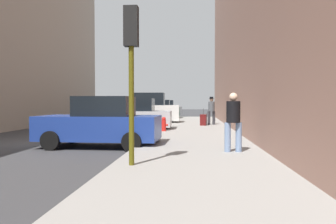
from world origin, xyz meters
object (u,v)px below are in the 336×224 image
Objects in this scene: parked_dark_green_sedan at (157,110)px; pedestrian_with_beanie at (211,109)px; parked_gray_coupe at (163,109)px; pedestrian_in_jeans at (233,119)px; fire_hydrant at (164,124)px; parked_blue_sedan at (101,123)px; rolling_suitcase at (203,120)px; parked_silver_sedan at (133,116)px; traffic_light at (131,51)px; parked_white_van at (148,110)px.

pedestrian_with_beanie is (4.42, -8.65, 0.29)m from parked_dark_green_sedan.
parked_gray_coupe is 2.38× the size of pedestrian_with_beanie.
fire_hydrant is at bearing 111.56° from pedestrian_in_jeans.
parked_blue_sedan is 1.01× the size of parked_gray_coupe.
parked_gray_coupe is at bearing 104.48° from rolling_suitcase.
parked_blue_sedan is 1.01× the size of parked_silver_sedan.
parked_gray_coupe is (-0.00, 17.81, 0.00)m from parked_silver_sedan.
parked_dark_green_sedan is 1.18× the size of traffic_light.
pedestrian_with_beanie reaches higher than fire_hydrant.
fire_hydrant is at bearing -84.65° from parked_gray_coupe.
fire_hydrant is 7.12m from pedestrian_in_jeans.
parked_silver_sedan is 9.18m from pedestrian_in_jeans.
pedestrian_with_beanie is at bearing -27.64° from parked_white_van.
parked_silver_sedan is 1.17× the size of traffic_light.
parked_blue_sedan is 12.06m from parked_white_van.
fire_hydrant is at bearing 69.59° from parked_blue_sedan.
rolling_suitcase is (-0.53, -0.71, -0.65)m from pedestrian_with_beanie.
parked_silver_sedan is 5.61m from pedestrian_with_beanie.
parked_white_van reaches higher than parked_dark_green_sedan.
pedestrian_with_beanie is at bearing 65.61° from parked_blue_sedan.
parked_dark_green_sedan is at bearing 90.00° from parked_blue_sedan.
parked_silver_sedan is 17.81m from parked_gray_coupe.
pedestrian_in_jeans is at bearing -90.03° from pedestrian_with_beanie.
traffic_light is at bearing -79.72° from parked_silver_sedan.
parked_white_van reaches higher than fire_hydrant.
traffic_light is at bearing -83.39° from parked_white_van.
parked_gray_coupe is (0.00, 12.05, -0.18)m from parked_white_van.
traffic_light is at bearing -86.22° from parked_gray_coupe.
traffic_light is at bearing -139.58° from pedestrian_in_jeans.
parked_white_van is 7.45m from fire_hydrant.
pedestrian_with_beanie is at bearing 53.46° from rolling_suitcase.
parked_dark_green_sedan is (-0.00, 12.10, 0.00)m from parked_silver_sedan.
traffic_light is 14.00m from pedestrian_with_beanie.
pedestrian_with_beanie reaches higher than rolling_suitcase.
parked_gray_coupe is 19.35m from fire_hydrant.
parked_white_van is 4.46× the size of rolling_suitcase.
pedestrian_with_beanie is at bearing 61.91° from fire_hydrant.
pedestrian_with_beanie is (4.42, 9.74, 0.29)m from parked_blue_sedan.
rolling_suitcase is at bearing -75.52° from parked_gray_coupe.
pedestrian_in_jeans reaches higher than parked_dark_green_sedan.
parked_gray_coupe is at bearing 90.00° from parked_dark_green_sedan.
traffic_light is (1.85, -22.32, 1.91)m from parked_dark_green_sedan.
fire_hydrant is at bearing -38.76° from parked_silver_sedan.
parked_silver_sedan and parked_gray_coupe have the same top height.
traffic_light is at bearing -98.94° from rolling_suitcase.
pedestrian_in_jeans reaches higher than fire_hydrant.
pedestrian_in_jeans is at bearing -87.25° from rolling_suitcase.
parked_silver_sedan is at bearing 118.73° from pedestrian_in_jeans.
parked_white_van reaches higher than parked_gray_coupe.
parked_white_van reaches higher than parked_silver_sedan.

